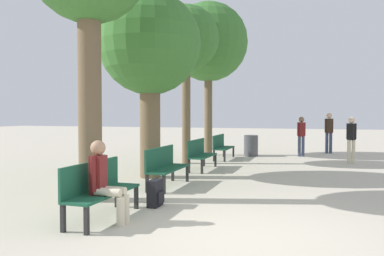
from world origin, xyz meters
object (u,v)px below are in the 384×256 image
at_px(tree_row_1, 150,47).
at_px(tree_row_3, 208,43).
at_px(pedestrian_near, 329,130).
at_px(pedestrian_far, 351,137).
at_px(bench_row_1, 165,164).
at_px(tree_row_2, 186,40).
at_px(bench_row_3, 222,145).
at_px(trash_bin, 251,146).
at_px(bench_row_2, 200,153).
at_px(person_seated, 105,179).
at_px(pedestrian_mid, 301,134).
at_px(backpack, 155,193).
at_px(bench_row_0, 98,187).

height_order(tree_row_1, tree_row_3, tree_row_3).
xyz_separation_m(pedestrian_near, pedestrian_far, (0.59, -3.30, -0.08)).
xyz_separation_m(bench_row_1, tree_row_2, (-0.85, 4.02, 3.65)).
relative_size(bench_row_3, trash_bin, 1.92).
xyz_separation_m(bench_row_1, pedestrian_near, (3.87, 9.01, 0.47)).
bearing_deg(bench_row_2, pedestrian_near, 58.12).
relative_size(tree_row_3, pedestrian_far, 3.92).
bearing_deg(person_seated, pedestrian_mid, 76.17).
xyz_separation_m(bench_row_1, trash_bin, (0.88, 6.92, -0.10)).
bearing_deg(tree_row_2, bench_row_2, -55.33).
relative_size(person_seated, backpack, 2.64).
distance_m(bench_row_3, pedestrian_far, 4.48).
bearing_deg(pedestrian_near, person_seated, -106.86).
height_order(bench_row_0, pedestrian_near, pedestrian_near).
bearing_deg(pedestrian_far, bench_row_3, -178.31).
xyz_separation_m(tree_row_2, pedestrian_far, (5.32, 1.69, -3.26)).
relative_size(bench_row_1, person_seated, 1.27).
distance_m(bench_row_1, tree_row_3, 7.96).
bearing_deg(bench_row_2, bench_row_0, -90.00).
height_order(bench_row_1, pedestrian_near, pedestrian_near).
xyz_separation_m(pedestrian_far, trash_bin, (-3.58, 1.21, -0.49)).
height_order(person_seated, pedestrian_near, pedestrian_near).
distance_m(tree_row_2, pedestrian_mid, 5.94).
bearing_deg(tree_row_2, pedestrian_far, 17.62).
bearing_deg(tree_row_1, person_seated, -74.97).
relative_size(tree_row_2, trash_bin, 6.39).
bearing_deg(bench_row_0, bench_row_3, 90.00).
distance_m(person_seated, trash_bin, 9.92).
distance_m(bench_row_0, backpack, 1.18).
relative_size(person_seated, pedestrian_far, 0.80).
bearing_deg(tree_row_1, bench_row_3, 79.26).
relative_size(pedestrian_mid, trash_bin, 1.88).
relative_size(backpack, pedestrian_near, 0.28).
relative_size(person_seated, pedestrian_mid, 0.81).
bearing_deg(tree_row_2, bench_row_1, -78.03).
height_order(bench_row_3, tree_row_2, tree_row_2).
relative_size(bench_row_1, bench_row_2, 1.00).
relative_size(pedestrian_mid, pedestrian_far, 0.99).
bearing_deg(bench_row_0, pedestrian_near, 71.85).
bearing_deg(bench_row_2, backpack, -83.19).
distance_m(tree_row_1, pedestrian_near, 9.55).
distance_m(bench_row_2, bench_row_3, 2.79).
xyz_separation_m(tree_row_1, pedestrian_far, (5.32, 4.63, -2.52)).
bearing_deg(trash_bin, backpack, -92.20).
distance_m(pedestrian_mid, trash_bin, 2.02).
height_order(bench_row_0, pedestrian_far, pedestrian_far).
height_order(bench_row_3, tree_row_1, tree_row_1).
bearing_deg(bench_row_1, pedestrian_near, 66.76).
height_order(backpack, trash_bin, trash_bin).
height_order(bench_row_2, bench_row_3, same).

